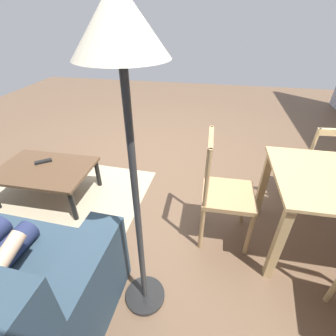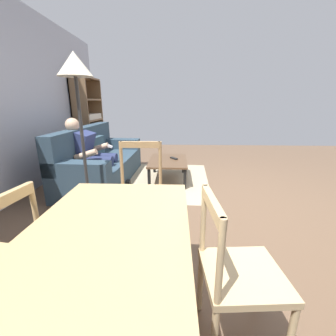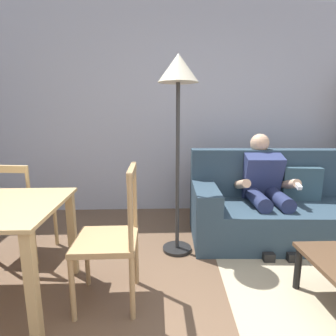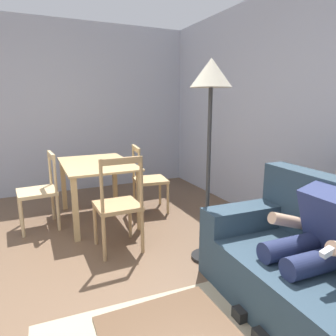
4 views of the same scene
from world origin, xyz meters
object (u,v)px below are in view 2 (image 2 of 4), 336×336
(bookshelf, at_px, (89,129))
(dining_table, at_px, (111,245))
(couch, at_px, (100,163))
(coffee_table, at_px, (168,162))
(tv_remote, at_px, (174,158))
(person_lounging, at_px, (91,153))
(dining_chair_by_doorway, at_px, (237,274))
(floor_lamp, at_px, (76,81))
(dining_chair_facing_couch, at_px, (140,197))

(bookshelf, xyz_separation_m, dining_table, (-4.25, -1.71, -0.11))
(couch, relative_size, coffee_table, 2.24)
(dining_table, bearing_deg, tv_remote, -6.15)
(couch, relative_size, person_lounging, 1.95)
(person_lounging, bearing_deg, dining_chair_by_doorway, -144.96)
(tv_remote, distance_m, floor_lamp, 2.07)
(dining_table, bearing_deg, floor_lamp, 26.11)
(person_lounging, xyz_separation_m, tv_remote, (0.43, -1.31, -0.18))
(tv_remote, xyz_separation_m, dining_table, (-2.83, 0.30, 0.23))
(tv_remote, height_order, dining_chair_facing_couch, dining_chair_facing_couch)
(coffee_table, xyz_separation_m, dining_chair_by_doorway, (-2.76, -0.48, 0.12))
(bookshelf, distance_m, dining_table, 4.58)
(tv_remote, bearing_deg, floor_lamp, 16.95)
(tv_remote, bearing_deg, dining_chair_facing_couch, 43.96)
(tv_remote, height_order, dining_chair_by_doorway, dining_chair_by_doorway)
(dining_table, distance_m, dining_chair_facing_couch, 0.94)
(couch, bearing_deg, floor_lamp, -167.57)
(tv_remote, xyz_separation_m, bookshelf, (1.42, 2.01, 0.34))
(tv_remote, distance_m, bookshelf, 2.48)
(couch, bearing_deg, tv_remote, -83.76)
(tv_remote, distance_m, dining_chair_by_doorway, 2.85)
(dining_chair_by_doorway, bearing_deg, floor_lamp, 43.85)
(bookshelf, bearing_deg, person_lounging, -159.14)
(dining_table, bearing_deg, dining_chair_facing_couch, 0.02)
(dining_table, bearing_deg, coffee_table, -4.20)
(dining_chair_by_doorway, bearing_deg, tv_remote, 7.58)
(couch, height_order, person_lounging, person_lounging)
(tv_remote, bearing_deg, couch, -30.68)
(coffee_table, relative_size, tv_remote, 5.63)
(bookshelf, distance_m, dining_chair_by_doorway, 4.88)
(bookshelf, bearing_deg, coffee_table, -127.94)
(dining_table, distance_m, dining_chair_by_doorway, 0.70)
(tv_remote, bearing_deg, bookshelf, -72.12)
(coffee_table, bearing_deg, dining_chair_facing_couch, 173.67)
(couch, height_order, coffee_table, couch)
(person_lounging, height_order, dining_chair_facing_couch, person_lounging)
(dining_table, height_order, floor_lamp, floor_lamp)
(tv_remote, xyz_separation_m, dining_chair_facing_couch, (-1.90, 0.30, 0.09))
(person_lounging, xyz_separation_m, coffee_table, (0.36, -1.20, -0.24))
(person_lounging, height_order, coffee_table, person_lounging)
(dining_table, relative_size, dining_chair_facing_couch, 1.22)
(dining_chair_facing_couch, bearing_deg, couch, 29.17)
(coffee_table, bearing_deg, bookshelf, 52.06)
(person_lounging, height_order, dining_table, person_lounging)
(tv_remote, bearing_deg, dining_table, 46.94)
(bookshelf, distance_m, floor_lamp, 3.09)
(coffee_table, height_order, tv_remote, tv_remote)
(couch, relative_size, tv_remote, 12.62)
(bookshelf, relative_size, dining_chair_by_doorway, 2.08)
(bookshelf, height_order, dining_chair_by_doorway, bookshelf)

